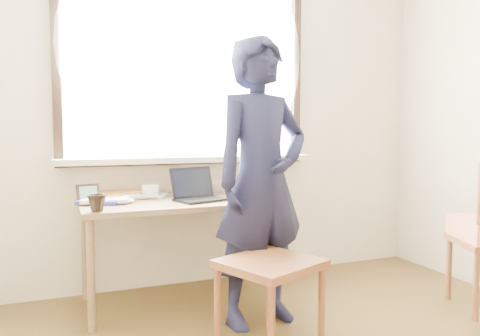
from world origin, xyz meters
name	(u,v)px	position (x,y,z in m)	size (l,w,h in m)	color
desk	(181,211)	(-0.35, 1.63, 0.61)	(1.27, 0.63, 0.68)	brown
laptop	(197,192)	(-0.24, 1.59, 0.73)	(0.37, 0.33, 0.21)	black
mug_white	(151,191)	(-0.51, 1.80, 0.73)	(0.12, 0.12, 0.09)	white
mug_dark	(97,203)	(-0.89, 1.38, 0.73)	(0.10, 0.10, 0.10)	black
mouse	(246,196)	(0.08, 1.53, 0.70)	(0.09, 0.06, 0.03)	black
desk_clutter	(140,195)	(-0.58, 1.84, 0.70)	(0.86, 0.49, 0.04)	orange
book_a	(125,196)	(-0.67, 1.88, 0.69)	(0.21, 0.28, 0.03)	white
book_b	(234,191)	(0.13, 1.89, 0.69)	(0.20, 0.27, 0.02)	white
picture_frame	(88,194)	(-0.92, 1.73, 0.73)	(0.14, 0.04, 0.11)	black
work_chair	(270,274)	(-0.08, 0.81, 0.39)	(0.59, 0.58, 0.47)	brown
person	(261,181)	(0.01, 1.14, 0.84)	(0.61, 0.40, 1.68)	black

